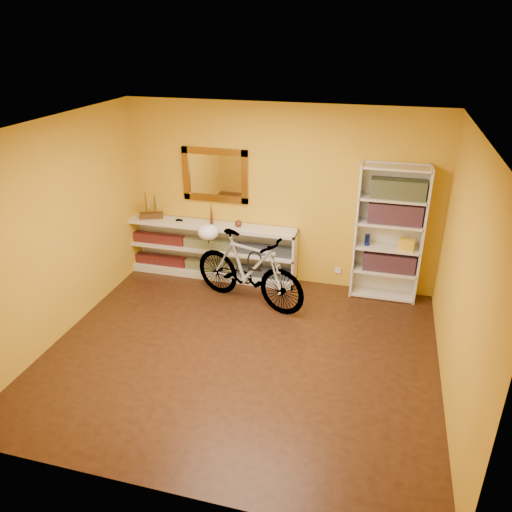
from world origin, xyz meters
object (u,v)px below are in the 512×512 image
(bookcase, at_px, (389,234))
(console_unit, at_px, (211,250))
(bicycle, at_px, (248,269))
(helmet, at_px, (208,232))

(bookcase, bearing_deg, console_unit, -179.44)
(console_unit, relative_size, bicycle, 1.48)
(bookcase, bearing_deg, bicycle, -159.07)
(console_unit, distance_m, bookcase, 2.61)
(console_unit, distance_m, helmet, 0.67)
(console_unit, distance_m, bicycle, 1.02)
(console_unit, height_order, bookcase, bookcase)
(helmet, bearing_deg, console_unit, 106.78)
(console_unit, xyz_separation_m, bicycle, (0.77, -0.66, 0.09))
(bookcase, relative_size, helmet, 6.50)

